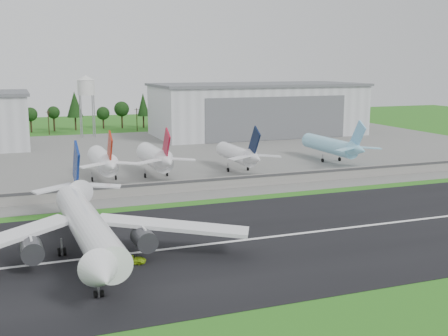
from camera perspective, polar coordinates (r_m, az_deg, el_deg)
name	(u,v)px	position (r m, az deg, el deg)	size (l,w,h in m)	color
ground	(248,259)	(102.41, 2.43, -9.19)	(600.00, 600.00, 0.00)	#216016
runway	(228,242)	(111.16, 0.40, -7.55)	(320.00, 60.00, 0.10)	black
runway_centerline	(228,242)	(111.14, 0.40, -7.52)	(220.00, 1.00, 0.02)	white
apron	(124,157)	(214.86, -10.15, 1.12)	(320.00, 150.00, 0.10)	slate
blast_fence	(168,187)	(152.12, -5.67, -1.95)	(240.00, 0.61, 3.50)	gray
hangar_east	(258,109)	(278.42, 3.43, 5.99)	(102.00, 47.00, 25.20)	silver
water_tower	(86,85)	(275.81, -13.85, 8.15)	(8.40, 8.40, 29.40)	#99999E
utility_poles	(94,133)	(293.18, -13.03, 3.49)	(230.00, 3.00, 12.00)	black
treeline	(91,130)	(307.96, -13.40, 3.80)	(320.00, 16.00, 22.00)	black
main_airliner	(88,233)	(103.19, -13.67, -6.47)	(57.23, 59.19, 18.17)	white
ground_vehicle	(132,260)	(100.87, -9.31, -9.17)	(2.23, 4.84, 1.35)	#93C116
parked_jet_red_a	(104,161)	(169.37, -12.08, 0.68)	(7.36, 31.29, 16.77)	white
parked_jet_red_b	(157,158)	(172.37, -6.84, 1.05)	(7.36, 31.29, 16.90)	white
parked_jet_navy	(240,154)	(180.69, 1.62, 1.39)	(7.36, 31.29, 16.34)	white
parked_jet_skyblue	(334,146)	(202.22, 11.09, 2.22)	(7.36, 37.29, 16.57)	#8AD0EE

